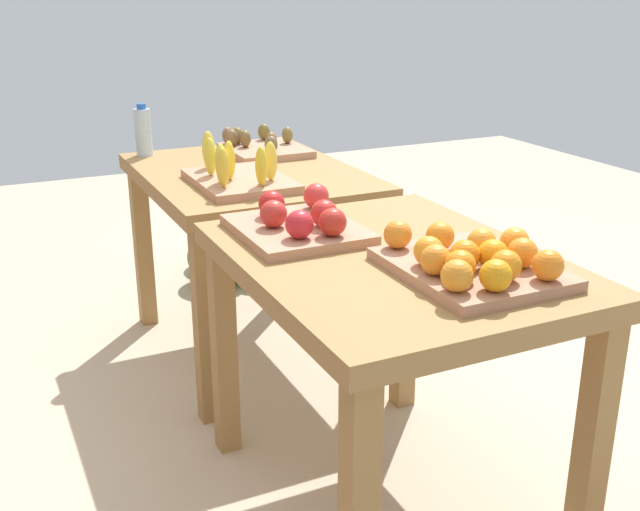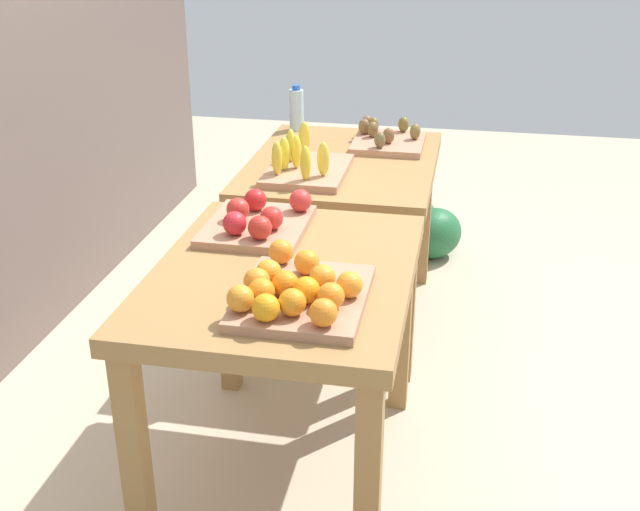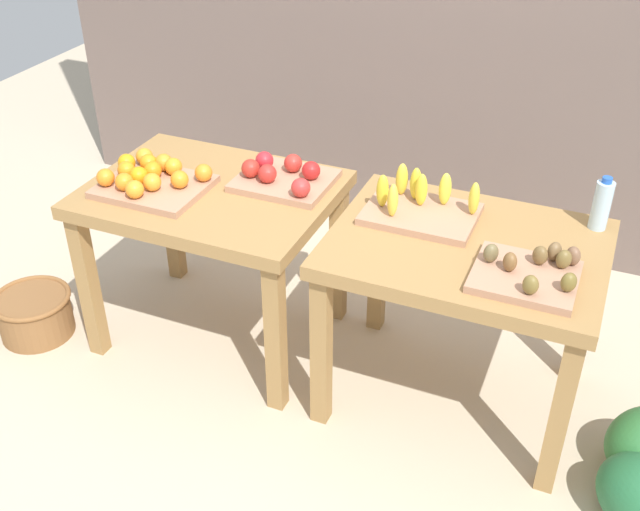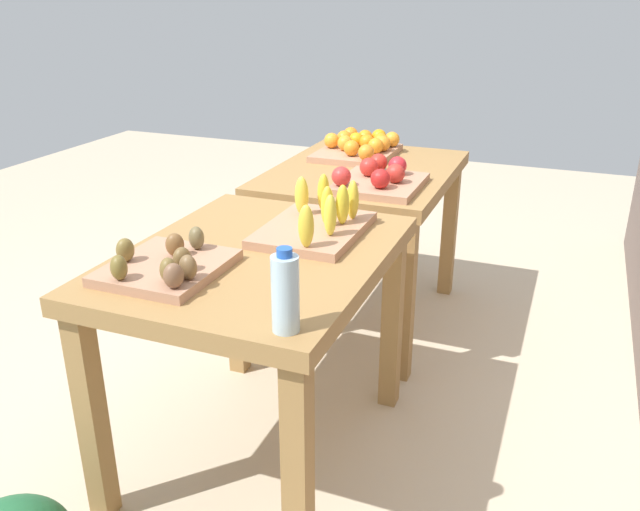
{
  "view_description": "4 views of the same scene",
  "coord_description": "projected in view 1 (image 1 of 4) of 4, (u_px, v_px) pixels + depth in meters",
  "views": [
    {
      "loc": [
        -2.25,
        1.02,
        1.48
      ],
      "look_at": [
        -0.04,
        -0.03,
        0.61
      ],
      "focal_mm": 43.23,
      "sensor_mm": 36.0,
      "label": 1
    },
    {
      "loc": [
        -2.73,
        -0.54,
        1.85
      ],
      "look_at": [
        -0.08,
        -0.02,
        0.61
      ],
      "focal_mm": 44.6,
      "sensor_mm": 36.0,
      "label": 2
    },
    {
      "loc": [
        1.0,
        -2.48,
        2.32
      ],
      "look_at": [
        -0.06,
        0.01,
        0.56
      ],
      "focal_mm": 42.86,
      "sensor_mm": 36.0,
      "label": 3
    },
    {
      "loc": [
        2.3,
        0.91,
        1.57
      ],
      "look_at": [
        0.09,
        0.04,
        0.59
      ],
      "focal_mm": 36.91,
      "sensor_mm": 36.0,
      "label": 4
    }
  ],
  "objects": [
    {
      "name": "ground_plane",
      "position": [
        308.0,
        410.0,
        2.82
      ],
      "size": [
        8.0,
        8.0,
        0.0
      ],
      "primitive_type": "plane",
      "color": "#C4B297"
    },
    {
      "name": "display_table_left",
      "position": [
        391.0,
        295.0,
        2.12
      ],
      "size": [
        1.04,
        0.8,
        0.78
      ],
      "color": "#9C7442",
      "rests_on": "ground_plane"
    },
    {
      "name": "kiwi_bin",
      "position": [
        262.0,
        146.0,
        3.31
      ],
      "size": [
        0.37,
        0.32,
        0.1
      ],
      "color": "tan",
      "rests_on": "display_table_right"
    },
    {
      "name": "display_table_right",
      "position": [
        249.0,
        198.0,
        3.08
      ],
      "size": [
        1.04,
        0.8,
        0.78
      ],
      "color": "#9C7442",
      "rests_on": "ground_plane"
    },
    {
      "name": "orange_bin",
      "position": [
        473.0,
        261.0,
        1.91
      ],
      "size": [
        0.46,
        0.37,
        0.11
      ],
      "color": "tan",
      "rests_on": "display_table_left"
    },
    {
      "name": "apple_bin",
      "position": [
        299.0,
        222.0,
        2.24
      ],
      "size": [
        0.4,
        0.35,
        0.11
      ],
      "color": "tan",
      "rests_on": "display_table_left"
    },
    {
      "name": "water_bottle",
      "position": [
        143.0,
        132.0,
        3.25
      ],
      "size": [
        0.07,
        0.07,
        0.22
      ],
      "color": "silver",
      "rests_on": "display_table_right"
    },
    {
      "name": "watermelon_pile",
      "position": [
        237.0,
        250.0,
        4.09
      ],
      "size": [
        0.68,
        0.7,
        0.28
      ],
      "color": "#29713C",
      "rests_on": "ground_plane"
    },
    {
      "name": "banana_crate",
      "position": [
        237.0,
        174.0,
        2.78
      ],
      "size": [
        0.44,
        0.32,
        0.17
      ],
      "color": "tan",
      "rests_on": "display_table_right"
    }
  ]
}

